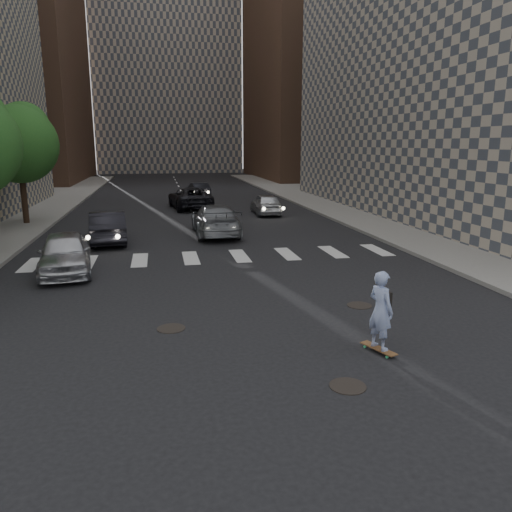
{
  "coord_description": "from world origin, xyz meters",
  "views": [
    {
      "loc": [
        -2.17,
        -10.66,
        4.49
      ],
      "look_at": [
        0.54,
        3.2,
        1.3
      ],
      "focal_mm": 35.0,
      "sensor_mm": 36.0,
      "label": 1
    }
  ],
  "objects_px": {
    "traffic_car_a": "(108,227)",
    "traffic_car_c": "(190,198)",
    "traffic_car_e": "(198,190)",
    "tree_c": "(20,141)",
    "silver_sedan": "(65,253)",
    "traffic_car_d": "(266,204)",
    "traffic_car_b": "(216,220)",
    "skateboarder": "(381,310)"
  },
  "relations": [
    {
      "from": "traffic_car_b",
      "to": "traffic_car_d",
      "type": "xyz_separation_m",
      "value": [
        4.06,
        6.8,
        -0.09
      ]
    },
    {
      "from": "silver_sedan",
      "to": "traffic_car_c",
      "type": "xyz_separation_m",
      "value": [
        5.5,
        17.29,
        0.02
      ]
    },
    {
      "from": "tree_c",
      "to": "silver_sedan",
      "type": "xyz_separation_m",
      "value": [
        3.95,
        -11.68,
        -3.92
      ]
    },
    {
      "from": "tree_c",
      "to": "traffic_car_a",
      "type": "xyz_separation_m",
      "value": [
        4.92,
        -6.14,
        -3.91
      ]
    },
    {
      "from": "tree_c",
      "to": "traffic_car_d",
      "type": "relative_size",
      "value": 1.64
    },
    {
      "from": "traffic_car_b",
      "to": "traffic_car_e",
      "type": "height_order",
      "value": "traffic_car_b"
    },
    {
      "from": "traffic_car_a",
      "to": "skateboarder",
      "type": "bearing_deg",
      "value": 110.5
    },
    {
      "from": "tree_c",
      "to": "traffic_car_c",
      "type": "height_order",
      "value": "tree_c"
    },
    {
      "from": "traffic_car_c",
      "to": "traffic_car_d",
      "type": "xyz_separation_m",
      "value": [
        4.64,
        -3.95,
        -0.06
      ]
    },
    {
      "from": "traffic_car_e",
      "to": "tree_c",
      "type": "bearing_deg",
      "value": 43.21
    },
    {
      "from": "skateboarder",
      "to": "traffic_car_e",
      "type": "distance_m",
      "value": 33.14
    },
    {
      "from": "skateboarder",
      "to": "traffic_car_a",
      "type": "relative_size",
      "value": 0.42
    },
    {
      "from": "silver_sedan",
      "to": "traffic_car_d",
      "type": "distance_m",
      "value": 16.76
    },
    {
      "from": "silver_sedan",
      "to": "traffic_car_a",
      "type": "xyz_separation_m",
      "value": [
        0.96,
        5.54,
        0.01
      ]
    },
    {
      "from": "traffic_car_d",
      "to": "traffic_car_a",
      "type": "bearing_deg",
      "value": 42.07
    },
    {
      "from": "traffic_car_c",
      "to": "traffic_car_e",
      "type": "xyz_separation_m",
      "value": [
        1.19,
        7.26,
        -0.11
      ]
    },
    {
      "from": "tree_c",
      "to": "skateboarder",
      "type": "xyz_separation_m",
      "value": [
        11.91,
        -20.25,
        -3.68
      ]
    },
    {
      "from": "silver_sedan",
      "to": "traffic_car_b",
      "type": "height_order",
      "value": "traffic_car_b"
    },
    {
      "from": "tree_c",
      "to": "traffic_car_b",
      "type": "distance_m",
      "value": 11.93
    },
    {
      "from": "traffic_car_a",
      "to": "traffic_car_c",
      "type": "relative_size",
      "value": 0.83
    },
    {
      "from": "traffic_car_a",
      "to": "traffic_car_c",
      "type": "distance_m",
      "value": 12.59
    },
    {
      "from": "tree_c",
      "to": "traffic_car_e",
      "type": "bearing_deg",
      "value": 50.4
    },
    {
      "from": "traffic_car_a",
      "to": "traffic_car_d",
      "type": "xyz_separation_m",
      "value": [
        9.18,
        7.8,
        -0.05
      ]
    },
    {
      "from": "skateboarder",
      "to": "traffic_car_c",
      "type": "relative_size",
      "value": 0.34
    },
    {
      "from": "traffic_car_b",
      "to": "traffic_car_d",
      "type": "distance_m",
      "value": 7.92
    },
    {
      "from": "traffic_car_d",
      "to": "traffic_car_b",
      "type": "bearing_deg",
      "value": 60.91
    },
    {
      "from": "skateboarder",
      "to": "traffic_car_b",
      "type": "bearing_deg",
      "value": 75.57
    },
    {
      "from": "traffic_car_b",
      "to": "traffic_car_c",
      "type": "height_order",
      "value": "traffic_car_b"
    },
    {
      "from": "tree_c",
      "to": "silver_sedan",
      "type": "height_order",
      "value": "tree_c"
    },
    {
      "from": "traffic_car_a",
      "to": "traffic_car_e",
      "type": "bearing_deg",
      "value": -112.6
    },
    {
      "from": "traffic_car_b",
      "to": "traffic_car_c",
      "type": "distance_m",
      "value": 10.76
    },
    {
      "from": "tree_c",
      "to": "traffic_car_e",
      "type": "xyz_separation_m",
      "value": [
        10.64,
        12.86,
        -4.01
      ]
    },
    {
      "from": "traffic_car_d",
      "to": "traffic_car_e",
      "type": "distance_m",
      "value": 11.72
    },
    {
      "from": "silver_sedan",
      "to": "traffic_car_e",
      "type": "height_order",
      "value": "silver_sedan"
    },
    {
      "from": "traffic_car_b",
      "to": "tree_c",
      "type": "bearing_deg",
      "value": -26.99
    },
    {
      "from": "tree_c",
      "to": "traffic_car_c",
      "type": "relative_size",
      "value": 1.23
    },
    {
      "from": "skateboarder",
      "to": "traffic_car_b",
      "type": "xyz_separation_m",
      "value": [
        -1.86,
        15.11,
        -0.2
      ]
    },
    {
      "from": "tree_c",
      "to": "traffic_car_c",
      "type": "bearing_deg",
      "value": 30.67
    },
    {
      "from": "skateboarder",
      "to": "traffic_car_b",
      "type": "distance_m",
      "value": 15.23
    },
    {
      "from": "silver_sedan",
      "to": "traffic_car_d",
      "type": "height_order",
      "value": "silver_sedan"
    },
    {
      "from": "skateboarder",
      "to": "silver_sedan",
      "type": "distance_m",
      "value": 11.7
    },
    {
      "from": "silver_sedan",
      "to": "traffic_car_a",
      "type": "bearing_deg",
      "value": 72.38
    }
  ]
}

